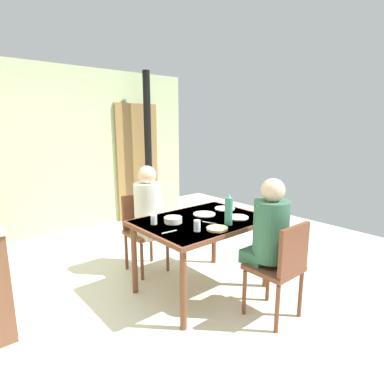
{
  "coord_description": "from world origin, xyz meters",
  "views": [
    {
      "loc": [
        -1.73,
        -2.37,
        1.65
      ],
      "look_at": [
        0.26,
        -0.02,
        0.99
      ],
      "focal_mm": 29.69,
      "sensor_mm": 36.0,
      "label": 1
    }
  ],
  "objects_px": {
    "chair_near_diner": "(281,265)",
    "serving_bowl_center": "(173,220)",
    "chair_far_diner": "(143,227)",
    "person_far_diner": "(148,206)",
    "dining_table": "(202,227)",
    "water_bottle_green_near": "(229,210)",
    "person_near_diner": "(269,229)"
  },
  "relations": [
    {
      "from": "chair_near_diner",
      "to": "person_near_diner",
      "type": "relative_size",
      "value": 1.13
    },
    {
      "from": "chair_near_diner",
      "to": "water_bottle_green_near",
      "type": "height_order",
      "value": "water_bottle_green_near"
    },
    {
      "from": "water_bottle_green_near",
      "to": "serving_bowl_center",
      "type": "xyz_separation_m",
      "value": [
        -0.35,
        0.38,
        -0.11
      ]
    },
    {
      "from": "dining_table",
      "to": "person_far_diner",
      "type": "height_order",
      "value": "person_far_diner"
    },
    {
      "from": "person_far_diner",
      "to": "water_bottle_green_near",
      "type": "relative_size",
      "value": 2.66
    },
    {
      "from": "dining_table",
      "to": "person_far_diner",
      "type": "bearing_deg",
      "value": 105.34
    },
    {
      "from": "chair_near_diner",
      "to": "serving_bowl_center",
      "type": "distance_m",
      "value": 1.05
    },
    {
      "from": "chair_near_diner",
      "to": "chair_far_diner",
      "type": "relative_size",
      "value": 1.0
    },
    {
      "from": "dining_table",
      "to": "chair_far_diner",
      "type": "xyz_separation_m",
      "value": [
        -0.18,
        0.81,
        -0.17
      ]
    },
    {
      "from": "dining_table",
      "to": "serving_bowl_center",
      "type": "distance_m",
      "value": 0.31
    },
    {
      "from": "dining_table",
      "to": "chair_far_diner",
      "type": "bearing_deg",
      "value": 102.84
    },
    {
      "from": "dining_table",
      "to": "water_bottle_green_near",
      "type": "relative_size",
      "value": 4.26
    },
    {
      "from": "person_far_diner",
      "to": "serving_bowl_center",
      "type": "height_order",
      "value": "person_far_diner"
    },
    {
      "from": "chair_far_diner",
      "to": "person_far_diner",
      "type": "xyz_separation_m",
      "value": [
        -0.0,
        -0.14,
        0.28
      ]
    },
    {
      "from": "serving_bowl_center",
      "to": "person_far_diner",
      "type": "bearing_deg",
      "value": 80.7
    },
    {
      "from": "chair_near_diner",
      "to": "chair_far_diner",
      "type": "height_order",
      "value": "same"
    },
    {
      "from": "chair_far_diner",
      "to": "person_near_diner",
      "type": "relative_size",
      "value": 1.13
    },
    {
      "from": "chair_far_diner",
      "to": "water_bottle_green_near",
      "type": "height_order",
      "value": "water_bottle_green_near"
    },
    {
      "from": "chair_far_diner",
      "to": "person_near_diner",
      "type": "bearing_deg",
      "value": 103.4
    },
    {
      "from": "dining_table",
      "to": "water_bottle_green_near",
      "type": "distance_m",
      "value": 0.36
    },
    {
      "from": "chair_far_diner",
      "to": "chair_near_diner",
      "type": "bearing_deg",
      "value": 102.3
    },
    {
      "from": "chair_near_diner",
      "to": "serving_bowl_center",
      "type": "height_order",
      "value": "chair_near_diner"
    },
    {
      "from": "person_near_diner",
      "to": "chair_near_diner",
      "type": "bearing_deg",
      "value": -90.0
    },
    {
      "from": "person_near_diner",
      "to": "person_far_diner",
      "type": "bearing_deg",
      "value": 104.71
    },
    {
      "from": "person_far_diner",
      "to": "water_bottle_green_near",
      "type": "distance_m",
      "value": 0.99
    },
    {
      "from": "water_bottle_green_near",
      "to": "chair_near_diner",
      "type": "bearing_deg",
      "value": -80.28
    },
    {
      "from": "chair_near_diner",
      "to": "water_bottle_green_near",
      "type": "distance_m",
      "value": 0.66
    },
    {
      "from": "chair_near_diner",
      "to": "dining_table",
      "type": "bearing_deg",
      "value": 101.77
    },
    {
      "from": "dining_table",
      "to": "chair_far_diner",
      "type": "relative_size",
      "value": 1.42
    },
    {
      "from": "chair_far_diner",
      "to": "serving_bowl_center",
      "type": "bearing_deg",
      "value": 82.47
    },
    {
      "from": "chair_far_diner",
      "to": "serving_bowl_center",
      "type": "xyz_separation_m",
      "value": [
        -0.09,
        -0.71,
        0.27
      ]
    },
    {
      "from": "chair_far_diner",
      "to": "person_far_diner",
      "type": "relative_size",
      "value": 1.13
    }
  ]
}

